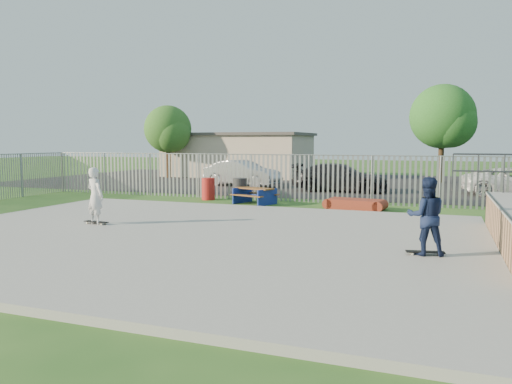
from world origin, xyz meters
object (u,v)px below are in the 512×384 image
(trash_bin_red, at_px, (208,189))
(tree_left, at_px, (168,129))
(trash_bin_grey, at_px, (240,190))
(car_dark, at_px, (340,178))
(picnic_table, at_px, (255,196))
(skater_white, at_px, (95,196))
(skater_navy, at_px, (426,216))
(funbox, at_px, (355,204))
(tree_mid, at_px, (442,117))
(car_silver, at_px, (242,173))

(trash_bin_red, height_order, tree_left, tree_left)
(trash_bin_grey, distance_m, car_dark, 6.53)
(picnic_table, bearing_deg, trash_bin_red, -176.82)
(car_dark, height_order, skater_white, skater_white)
(skater_navy, height_order, skater_white, same)
(trash_bin_grey, xyz_separation_m, skater_white, (-1.40, -7.68, 0.48))
(picnic_table, bearing_deg, trash_bin_grey, 169.48)
(picnic_table, height_order, tree_left, tree_left)
(trash_bin_grey, distance_m, skater_navy, 11.56)
(picnic_table, xyz_separation_m, skater_navy, (6.91, -8.05, 0.64))
(skater_navy, xyz_separation_m, skater_white, (-9.18, 0.85, 0.00))
(trash_bin_red, bearing_deg, trash_bin_grey, -7.12)
(trash_bin_red, distance_m, skater_navy, 12.81)
(funbox, relative_size, tree_mid, 0.33)
(tree_left, bearing_deg, trash_bin_red, -52.51)
(car_dark, xyz_separation_m, skater_navy, (4.59, -14.23, 0.25))
(picnic_table, relative_size, car_dark, 0.39)
(trash_bin_red, xyz_separation_m, skater_navy, (9.36, -8.73, 0.50))
(skater_white, bearing_deg, funbox, -116.50)
(tree_mid, bearing_deg, tree_left, -173.14)
(car_silver, relative_size, tree_left, 0.88)
(tree_mid, bearing_deg, skater_navy, -90.49)
(trash_bin_red, distance_m, tree_mid, 16.74)
(funbox, bearing_deg, skater_navy, -62.95)
(picnic_table, height_order, car_dark, car_dark)
(tree_mid, height_order, skater_white, tree_mid)
(car_silver, xyz_separation_m, skater_navy, (10.43, -15.38, 0.22))
(trash_bin_red, relative_size, trash_bin_grey, 0.96)
(funbox, bearing_deg, picnic_table, -175.31)
(funbox, bearing_deg, car_silver, 143.07)
(picnic_table, bearing_deg, tree_mid, 81.78)
(car_silver, height_order, skater_white, skater_white)
(tree_mid, distance_m, skater_white, 23.33)
(trash_bin_red, height_order, skater_navy, skater_navy)
(trash_bin_grey, relative_size, tree_left, 0.20)
(tree_left, xyz_separation_m, skater_navy, (17.87, -19.83, -2.45))
(tree_mid, relative_size, skater_white, 3.65)
(trash_bin_grey, relative_size, car_silver, 0.22)
(trash_bin_grey, bearing_deg, skater_white, -100.31)
(trash_bin_grey, height_order, skater_navy, skater_navy)
(funbox, distance_m, skater_navy, 8.35)
(skater_navy, bearing_deg, tree_left, -59.84)
(funbox, xyz_separation_m, tree_left, (-15.11, 11.99, 3.23))
(funbox, height_order, tree_mid, tree_mid)
(car_silver, bearing_deg, car_dark, -91.16)
(car_silver, distance_m, skater_white, 14.58)
(trash_bin_grey, xyz_separation_m, car_silver, (-2.65, 6.85, 0.26))
(trash_bin_red, distance_m, car_dark, 7.28)
(picnic_table, relative_size, tree_mid, 0.32)
(car_dark, bearing_deg, trash_bin_grey, 149.88)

